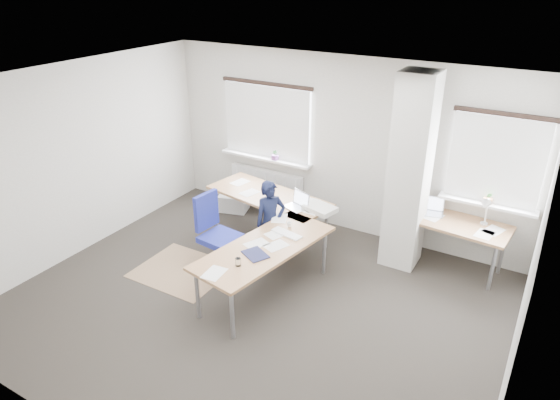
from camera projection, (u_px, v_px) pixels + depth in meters
The scene contains 8 objects.
ground at pixel (254, 303), 6.47m from camera, with size 6.00×6.00×0.00m, color #2A2722.
room_shell at pixel (284, 169), 5.99m from camera, with size 6.04×5.04×2.82m.
floor_mat at pixel (182, 271), 7.14m from camera, with size 1.26×1.06×0.01m, color #8A694B.
white_crate at pixel (234, 202), 8.86m from camera, with size 0.49×0.34×0.29m, color white.
desk_main at pixel (270, 221), 7.04m from camera, with size 2.40×2.98×0.96m.
desk_side at pixel (457, 225), 6.94m from camera, with size 1.46×0.83×1.22m.
task_chair at pixel (219, 248), 7.10m from camera, with size 0.61×0.60×1.12m.
person at pixel (271, 222), 7.16m from camera, with size 0.46×0.30×1.25m, color black.
Camera 1 is at (2.96, -4.39, 3.96)m, focal length 32.00 mm.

